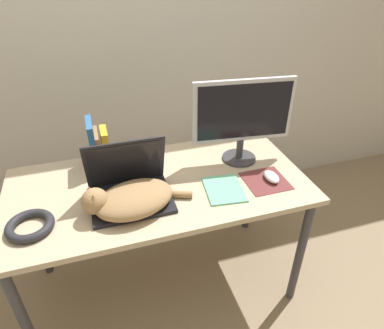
{
  "coord_description": "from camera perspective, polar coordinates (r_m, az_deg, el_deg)",
  "views": [
    {
      "loc": [
        -0.24,
        -0.95,
        1.7
      ],
      "look_at": [
        0.16,
        0.32,
        0.83
      ],
      "focal_mm": 32.0,
      "sensor_mm": 36.0,
      "label": 1
    }
  ],
  "objects": [
    {
      "name": "wall_back",
      "position": [
        2.19,
        -11.65,
        22.06
      ],
      "size": [
        8.0,
        0.05,
        2.6
      ],
      "color": "#BCB7AD",
      "rests_on": "ground_plane"
    },
    {
      "name": "desk",
      "position": [
        1.69,
        -5.46,
        -5.19
      ],
      "size": [
        1.42,
        0.7,
        0.73
      ],
      "color": "tan",
      "rests_on": "ground_plane"
    },
    {
      "name": "laptop",
      "position": [
        1.54,
        -10.35,
        -3.93
      ],
      "size": [
        0.35,
        0.28,
        0.28
      ],
      "color": "black",
      "rests_on": "desk"
    },
    {
      "name": "cat",
      "position": [
        1.48,
        -10.38,
        -5.7
      ],
      "size": [
        0.48,
        0.31,
        0.14
      ],
      "color": "#99754C",
      "rests_on": "desk"
    },
    {
      "name": "external_monitor",
      "position": [
        1.72,
        8.43,
        7.91
      ],
      "size": [
        0.5,
        0.18,
        0.44
      ],
      "color": "#333338",
      "rests_on": "desk"
    },
    {
      "name": "mousepad",
      "position": [
        1.69,
        12.14,
        -2.67
      ],
      "size": [
        0.2,
        0.2,
        0.0
      ],
      "color": "brown",
      "rests_on": "desk"
    },
    {
      "name": "computer_mouse",
      "position": [
        1.69,
        13.11,
        -2.01
      ],
      "size": [
        0.06,
        0.1,
        0.03
      ],
      "color": "silver",
      "rests_on": "mousepad"
    },
    {
      "name": "book_row",
      "position": [
        1.77,
        -15.37,
        2.84
      ],
      "size": [
        0.09,
        0.17,
        0.26
      ],
      "color": "#285B93",
      "rests_on": "desk"
    },
    {
      "name": "cable_coil",
      "position": [
        1.53,
        -25.4,
        -9.19
      ],
      "size": [
        0.19,
        0.19,
        0.04
      ],
      "color": "#232328",
      "rests_on": "desk"
    },
    {
      "name": "notepad",
      "position": [
        1.6,
        5.36,
        -4.12
      ],
      "size": [
        0.2,
        0.23,
        0.01
      ],
      "color": "#6BBC93",
      "rests_on": "desk"
    }
  ]
}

